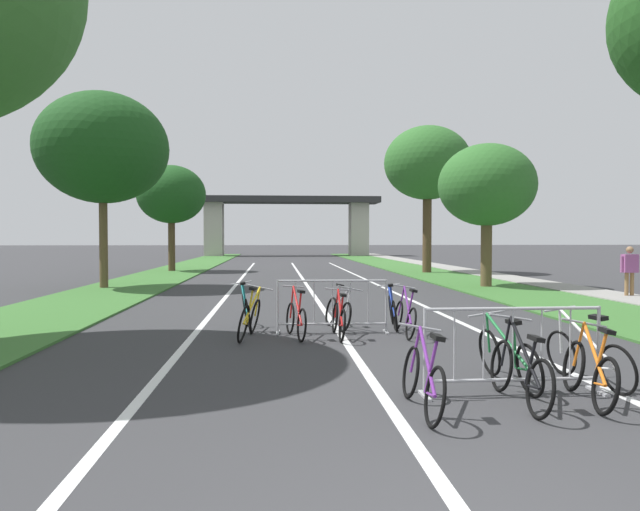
{
  "coord_description": "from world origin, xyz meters",
  "views": [
    {
      "loc": [
        -1.26,
        -3.01,
        1.87
      ],
      "look_at": [
        0.82,
        23.4,
        1.06
      ],
      "focal_mm": 32.17,
      "sensor_mm": 36.0,
      "label": 1
    }
  ],
  "objects_px": {
    "tree_right_pine_near": "(427,164)",
    "crowd_barrier_second": "(332,307)",
    "bicycle_silver_3": "(338,312)",
    "bicycle_blue_6": "(393,311)",
    "bicycle_yellow_8": "(250,318)",
    "tree_left_pine_far": "(102,148)",
    "bicycle_black_4": "(520,372)",
    "tree_left_oak_near": "(171,195)",
    "bicycle_red_1": "(339,319)",
    "bicycle_green_2": "(508,357)",
    "bicycle_orange_5": "(589,372)",
    "bicycle_teal_7": "(246,311)",
    "bicycle_purple_0": "(423,379)",
    "pedestrian_with_backpack": "(630,267)",
    "bicycle_white_9": "(587,357)",
    "bicycle_red_11": "(296,319)",
    "bicycle_purple_10": "(405,317)",
    "crowd_barrier_nearest": "(513,352)",
    "tree_right_oak_mid": "(487,186)"
  },
  "relations": [
    {
      "from": "bicycle_purple_10",
      "to": "bicycle_black_4",
      "type": "bearing_deg",
      "value": -86.66
    },
    {
      "from": "bicycle_green_2",
      "to": "bicycle_silver_3",
      "type": "height_order",
      "value": "bicycle_silver_3"
    },
    {
      "from": "bicycle_purple_0",
      "to": "bicycle_teal_7",
      "type": "bearing_deg",
      "value": 111.36
    },
    {
      "from": "bicycle_silver_3",
      "to": "tree_right_oak_mid",
      "type": "bearing_deg",
      "value": -136.93
    },
    {
      "from": "crowd_barrier_nearest",
      "to": "bicycle_red_1",
      "type": "xyz_separation_m",
      "value": [
        -1.63,
        4.08,
        -0.17
      ]
    },
    {
      "from": "bicycle_purple_0",
      "to": "bicycle_silver_3",
      "type": "xyz_separation_m",
      "value": [
        -0.28,
        5.68,
        -0.01
      ]
    },
    {
      "from": "bicycle_red_11",
      "to": "bicycle_red_1",
      "type": "bearing_deg",
      "value": -11.94
    },
    {
      "from": "bicycle_blue_6",
      "to": "bicycle_red_11",
      "type": "relative_size",
      "value": 1.07
    },
    {
      "from": "tree_right_pine_near",
      "to": "bicycle_purple_0",
      "type": "relative_size",
      "value": 4.71
    },
    {
      "from": "bicycle_purple_0",
      "to": "bicycle_blue_6",
      "type": "relative_size",
      "value": 0.99
    },
    {
      "from": "bicycle_blue_6",
      "to": "bicycle_yellow_8",
      "type": "distance_m",
      "value": 3.08
    },
    {
      "from": "bicycle_purple_10",
      "to": "bicycle_red_11",
      "type": "distance_m",
      "value": 2.1
    },
    {
      "from": "bicycle_teal_7",
      "to": "bicycle_white_9",
      "type": "xyz_separation_m",
      "value": [
        4.54,
        -4.72,
        -0.03
      ]
    },
    {
      "from": "bicycle_purple_0",
      "to": "bicycle_red_1",
      "type": "height_order",
      "value": "bicycle_red_1"
    },
    {
      "from": "bicycle_purple_0",
      "to": "tree_right_pine_near",
      "type": "bearing_deg",
      "value": 75.31
    },
    {
      "from": "tree_left_pine_far",
      "to": "crowd_barrier_second",
      "type": "relative_size",
      "value": 3.25
    },
    {
      "from": "bicycle_teal_7",
      "to": "bicycle_white_9",
      "type": "relative_size",
      "value": 1.03
    },
    {
      "from": "crowd_barrier_second",
      "to": "bicycle_purple_0",
      "type": "height_order",
      "value": "crowd_barrier_second"
    },
    {
      "from": "tree_left_pine_far",
      "to": "bicycle_green_2",
      "type": "distance_m",
      "value": 17.94
    },
    {
      "from": "tree_left_pine_far",
      "to": "pedestrian_with_backpack",
      "type": "relative_size",
      "value": 4.46
    },
    {
      "from": "tree_right_oak_mid",
      "to": "bicycle_teal_7",
      "type": "xyz_separation_m",
      "value": [
        -8.53,
        -9.37,
        -3.45
      ]
    },
    {
      "from": "tree_left_oak_near",
      "to": "bicycle_red_1",
      "type": "xyz_separation_m",
      "value": [
        6.93,
        -21.74,
        -3.92
      ]
    },
    {
      "from": "bicycle_red_1",
      "to": "tree_left_oak_near",
      "type": "bearing_deg",
      "value": 106.72
    },
    {
      "from": "bicycle_blue_6",
      "to": "pedestrian_with_backpack",
      "type": "relative_size",
      "value": 1.04
    },
    {
      "from": "crowd_barrier_second",
      "to": "bicycle_black_4",
      "type": "relative_size",
      "value": 1.3
    },
    {
      "from": "crowd_barrier_second",
      "to": "bicycle_silver_3",
      "type": "height_order",
      "value": "crowd_barrier_second"
    },
    {
      "from": "tree_right_pine_near",
      "to": "crowd_barrier_second",
      "type": "distance_m",
      "value": 20.66
    },
    {
      "from": "tree_left_pine_far",
      "to": "bicycle_black_4",
      "type": "distance_m",
      "value": 18.49
    },
    {
      "from": "tree_left_pine_far",
      "to": "bicycle_green_2",
      "type": "bearing_deg",
      "value": -57.78
    },
    {
      "from": "bicycle_white_9",
      "to": "bicycle_purple_10",
      "type": "height_order",
      "value": "bicycle_white_9"
    },
    {
      "from": "tree_right_pine_near",
      "to": "bicycle_green_2",
      "type": "xyz_separation_m",
      "value": [
        -5.13,
        -22.92,
        -5.45
      ]
    },
    {
      "from": "crowd_barrier_second",
      "to": "bicycle_orange_5",
      "type": "distance_m",
      "value": 5.54
    },
    {
      "from": "bicycle_red_11",
      "to": "pedestrian_with_backpack",
      "type": "relative_size",
      "value": 0.96
    },
    {
      "from": "tree_right_oak_mid",
      "to": "pedestrian_with_backpack",
      "type": "relative_size",
      "value": 3.36
    },
    {
      "from": "crowd_barrier_nearest",
      "to": "bicycle_white_9",
      "type": "bearing_deg",
      "value": 17.79
    },
    {
      "from": "bicycle_silver_3",
      "to": "bicycle_teal_7",
      "type": "xyz_separation_m",
      "value": [
        -1.88,
        -0.01,
        0.04
      ]
    },
    {
      "from": "bicycle_orange_5",
      "to": "bicycle_teal_7",
      "type": "bearing_deg",
      "value": 136.64
    },
    {
      "from": "bicycle_black_4",
      "to": "bicycle_teal_7",
      "type": "relative_size",
      "value": 1.0
    },
    {
      "from": "tree_left_pine_far",
      "to": "crowd_barrier_nearest",
      "type": "height_order",
      "value": "tree_left_pine_far"
    },
    {
      "from": "bicycle_blue_6",
      "to": "bicycle_yellow_8",
      "type": "xyz_separation_m",
      "value": [
        -2.9,
        -1.02,
        0.03
      ]
    },
    {
      "from": "crowd_barrier_second",
      "to": "bicycle_blue_6",
      "type": "height_order",
      "value": "crowd_barrier_second"
    },
    {
      "from": "bicycle_purple_0",
      "to": "pedestrian_with_backpack",
      "type": "height_order",
      "value": "pedestrian_with_backpack"
    },
    {
      "from": "bicycle_white_9",
      "to": "tree_right_pine_near",
      "type": "bearing_deg",
      "value": 70.7
    },
    {
      "from": "pedestrian_with_backpack",
      "to": "bicycle_black_4",
      "type": "bearing_deg",
      "value": 55.13
    },
    {
      "from": "bicycle_black_4",
      "to": "bicycle_purple_10",
      "type": "bearing_deg",
      "value": 94.34
    },
    {
      "from": "tree_right_oak_mid",
      "to": "bicycle_green_2",
      "type": "distance_m",
      "value": 15.33
    },
    {
      "from": "tree_right_pine_near",
      "to": "bicycle_yellow_8",
      "type": "bearing_deg",
      "value": -113.93
    },
    {
      "from": "crowd_barrier_second",
      "to": "bicycle_red_11",
      "type": "xyz_separation_m",
      "value": [
        -0.73,
        -0.5,
        -0.16
      ]
    },
    {
      "from": "bicycle_yellow_8",
      "to": "bicycle_green_2",
      "type": "bearing_deg",
      "value": -37.88
    },
    {
      "from": "crowd_barrier_second",
      "to": "bicycle_yellow_8",
      "type": "bearing_deg",
      "value": -162.72
    }
  ]
}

